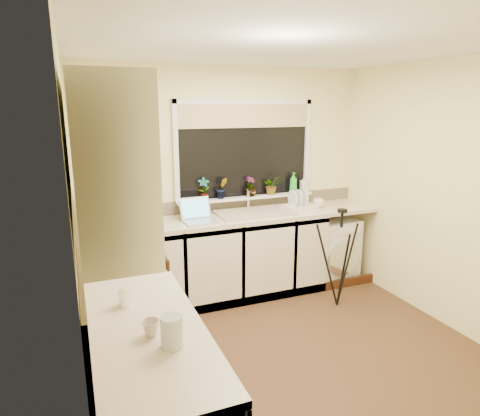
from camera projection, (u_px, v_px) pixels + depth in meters
name	position (u px, v px, depth m)	size (l,w,h in m)	color
floor	(289.00, 351.00, 3.59)	(3.20, 3.20, 0.00)	brown
ceiling	(299.00, 46.00, 3.01)	(3.20, 3.20, 0.00)	white
wall_back	(227.00, 181.00, 4.65)	(3.20, 3.20, 0.00)	#FFF5AA
wall_front	(451.00, 285.00, 1.95)	(3.20, 3.20, 0.00)	#FFF5AA
wall_left	(75.00, 234.00, 2.72)	(3.00, 3.00, 0.00)	#FFF5AA
wall_right	(446.00, 196.00, 3.88)	(3.00, 3.00, 0.00)	#FFF5AA
base_cabinet_back	(209.00, 261.00, 4.45)	(2.55, 0.60, 0.86)	silver
base_cabinet_left	(136.00, 358.00, 2.75)	(0.54, 2.40, 0.86)	silver
worktop_back	(237.00, 217.00, 4.46)	(3.20, 0.60, 0.04)	beige
worktop_left	(132.00, 294.00, 2.64)	(0.60, 2.40, 0.04)	beige
upper_cabinet	(99.00, 151.00, 2.24)	(0.28, 1.90, 0.70)	silver
splashback_left	(80.00, 264.00, 2.48)	(0.02, 2.40, 0.45)	beige
splashback_back	(228.00, 203.00, 4.70)	(3.20, 0.02, 0.14)	beige
window_glass	(245.00, 151.00, 4.64)	(1.50, 0.02, 1.00)	black
window_blind	(246.00, 116.00, 4.52)	(1.50, 0.02, 0.25)	tan
windowsill	(246.00, 197.00, 4.71)	(1.60, 0.14, 0.03)	white
sink	(255.00, 213.00, 4.53)	(0.82, 0.46, 0.03)	tan
faucet	(248.00, 200.00, 4.67)	(0.03, 0.03, 0.24)	silver
washing_machine	(330.00, 249.00, 5.01)	(0.53, 0.51, 0.74)	white
laptop	(198.00, 215.00, 4.23)	(0.34, 0.34, 0.22)	#A9AAB2
kettle	(134.00, 235.00, 3.41)	(0.17, 0.17, 0.22)	silver
dish_rack	(299.00, 207.00, 4.71)	(0.35, 0.26, 0.05)	silver
tripod	(340.00, 258.00, 4.30)	(0.50, 0.50, 1.04)	black
glass_jug	(172.00, 332.00, 2.02)	(0.11, 0.11, 0.16)	#B6BDC2
steel_jar	(124.00, 298.00, 2.44)	(0.07, 0.07, 0.10)	white
microwave	(121.00, 227.00, 3.50)	(0.55, 0.37, 0.30)	white
plant_a	(204.00, 189.00, 4.48)	(0.13, 0.09, 0.24)	#999999
plant_b	(222.00, 188.00, 4.56)	(0.13, 0.10, 0.23)	#999999
plant_c	(250.00, 186.00, 4.68)	(0.12, 0.12, 0.22)	#999999
plant_d	(271.00, 185.00, 4.77)	(0.19, 0.16, 0.21)	#999999
soap_bottle_green	(293.00, 183.00, 4.87)	(0.09, 0.09, 0.23)	green
soap_bottle_clear	(304.00, 184.00, 4.92)	(0.09, 0.09, 0.19)	#999999
cup_back	(318.00, 203.00, 4.81)	(0.13, 0.13, 0.10)	white
cup_left	(151.00, 328.00, 2.12)	(0.09, 0.09, 0.08)	beige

